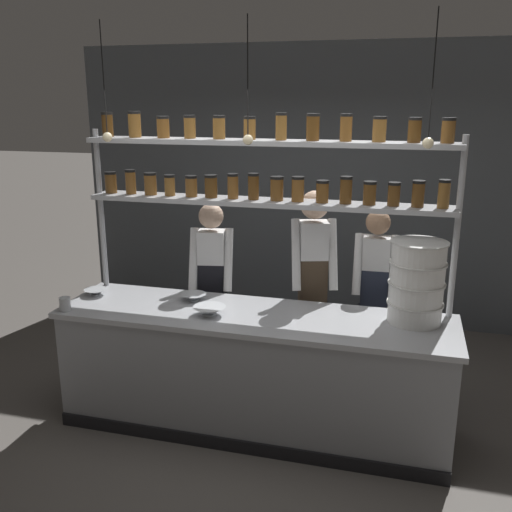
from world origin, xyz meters
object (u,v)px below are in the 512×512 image
object	(u,v)px
chef_center	(313,281)
prep_bowl_near_left	(96,292)
chef_left	(212,285)
container_stack	(417,282)
prep_bowl_center_front	(193,297)
chef_right	(374,290)
serving_cup_front	(65,304)
spice_shelf_unit	(265,178)
prep_bowl_center_back	(209,311)

from	to	relation	value
chef_center	prep_bowl_near_left	distance (m)	1.75
chef_center	chef_left	bearing A→B (deg)	164.54
container_stack	prep_bowl_center_front	bearing A→B (deg)	179.79
chef_center	container_stack	xyz separation A→B (m)	(0.79, -0.42, 0.19)
chef_right	serving_cup_front	bearing A→B (deg)	-154.46
spice_shelf_unit	container_stack	world-z (taller)	spice_shelf_unit
container_stack	prep_bowl_near_left	size ratio (longest dim) A/B	3.20
prep_bowl_center_back	prep_bowl_center_front	bearing A→B (deg)	130.74
spice_shelf_unit	serving_cup_front	size ratio (longest dim) A/B	26.98
spice_shelf_unit	prep_bowl_center_front	world-z (taller)	spice_shelf_unit
chef_center	prep_bowl_center_front	world-z (taller)	chef_center
prep_bowl_center_front	chef_center	bearing A→B (deg)	25.73
spice_shelf_unit	chef_right	size ratio (longest dim) A/B	1.78
container_stack	prep_bowl_center_front	size ratio (longest dim) A/B	2.91
chef_left	container_stack	world-z (taller)	chef_left
chef_center	container_stack	size ratio (longest dim) A/B	3.00
chef_right	prep_bowl_center_back	world-z (taller)	chef_right
chef_left	serving_cup_front	distance (m)	1.21
chef_right	prep_bowl_near_left	distance (m)	2.28
container_stack	prep_bowl_center_back	world-z (taller)	container_stack
container_stack	spice_shelf_unit	bearing A→B (deg)	171.12
prep_bowl_near_left	prep_bowl_center_front	size ratio (longest dim) A/B	0.91
container_stack	prep_bowl_near_left	distance (m)	2.48
spice_shelf_unit	prep_bowl_near_left	bearing A→B (deg)	-169.28
container_stack	chef_left	bearing A→B (deg)	166.16
spice_shelf_unit	prep_bowl_center_front	size ratio (longest dim) A/B	13.95
spice_shelf_unit	prep_bowl_near_left	distance (m)	1.64
prep_bowl_center_back	serving_cup_front	distance (m)	1.08
spice_shelf_unit	container_stack	xyz separation A→B (m)	(1.14, -0.18, -0.66)
prep_bowl_near_left	serving_cup_front	size ratio (longest dim) A/B	1.76
chef_center	prep_bowl_center_back	size ratio (longest dim) A/B	7.31
container_stack	serving_cup_front	xyz separation A→B (m)	(-2.50, -0.45, -0.24)
chef_center	serving_cup_front	xyz separation A→B (m)	(-1.71, -0.87, -0.05)
chef_right	container_stack	distance (m)	0.82
chef_center	prep_bowl_center_front	distance (m)	0.97
prep_bowl_center_back	serving_cup_front	bearing A→B (deg)	-169.64
serving_cup_front	chef_left	bearing A→B (deg)	44.88
chef_left	container_stack	distance (m)	1.72
chef_left	prep_bowl_center_front	size ratio (longest dim) A/B	8.05
chef_center	prep_bowl_center_front	size ratio (longest dim) A/B	8.73
prep_bowl_center_front	chef_right	bearing A→B (deg)	27.03
container_stack	prep_bowl_center_front	world-z (taller)	container_stack
prep_bowl_center_front	spice_shelf_unit	bearing A→B (deg)	18.07
chef_left	chef_right	bearing A→B (deg)	1.32
container_stack	prep_bowl_center_back	size ratio (longest dim) A/B	2.44
chef_left	prep_bowl_center_back	world-z (taller)	chef_left
chef_left	chef_center	size ratio (longest dim) A/B	0.92
spice_shelf_unit	prep_bowl_center_front	distance (m)	1.08
chef_left	prep_bowl_center_back	bearing A→B (deg)	-83.44
chef_center	prep_bowl_near_left	size ratio (longest dim) A/B	9.62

